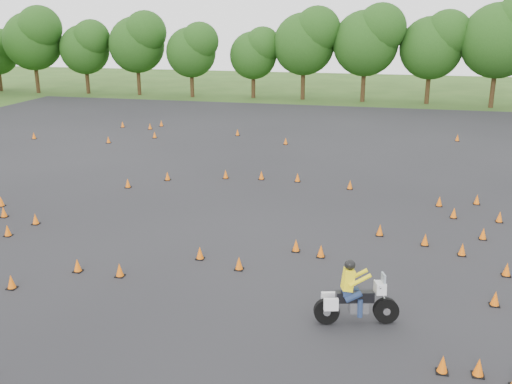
% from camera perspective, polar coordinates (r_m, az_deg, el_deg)
% --- Properties ---
extents(ground, '(140.00, 140.00, 0.00)m').
position_cam_1_polar(ground, '(21.19, -2.44, -6.24)').
color(ground, '#2D5119').
rests_on(ground, ground).
extents(asphalt_pad, '(62.00, 62.00, 0.00)m').
position_cam_1_polar(asphalt_pad, '(26.63, 0.97, -1.21)').
color(asphalt_pad, black).
rests_on(asphalt_pad, ground).
extents(treeline, '(86.69, 32.29, 10.80)m').
position_cam_1_polar(treeline, '(54.07, 10.91, 12.98)').
color(treeline, '#1D4313').
rests_on(treeline, ground).
extents(traffic_cones, '(35.86, 33.54, 0.45)m').
position_cam_1_polar(traffic_cones, '(26.00, 0.89, -1.16)').
color(traffic_cones, orange).
rests_on(traffic_cones, asphalt_pad).
extents(rider_yellow, '(2.54, 1.33, 1.88)m').
position_cam_1_polar(rider_yellow, '(16.55, 10.12, -9.98)').
color(rider_yellow, yellow).
rests_on(rider_yellow, ground).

